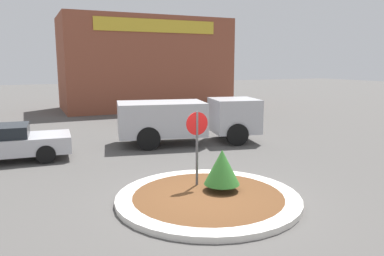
% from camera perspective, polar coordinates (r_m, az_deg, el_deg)
% --- Properties ---
extents(ground_plane, '(120.00, 120.00, 0.00)m').
position_cam_1_polar(ground_plane, '(9.91, 2.45, -11.00)').
color(ground_plane, '#514F4C').
extents(traffic_island, '(4.77, 4.77, 0.15)m').
position_cam_1_polar(traffic_island, '(9.88, 2.46, -10.60)').
color(traffic_island, silver).
rests_on(traffic_island, ground_plane).
extents(stop_sign, '(0.64, 0.07, 2.23)m').
position_cam_1_polar(stop_sign, '(10.29, 0.77, -1.35)').
color(stop_sign, '#4C4C51').
rests_on(stop_sign, ground_plane).
extents(island_shrub, '(0.96, 0.96, 1.12)m').
position_cam_1_polar(island_shrub, '(10.03, 4.59, -5.93)').
color(island_shrub, brown).
rests_on(island_shrub, traffic_island).
extents(utility_truck, '(6.47, 3.33, 1.94)m').
position_cam_1_polar(utility_truck, '(16.53, -0.70, 1.53)').
color(utility_truck, '#B2B2B7').
rests_on(utility_truck, ground_plane).
extents(storefront_building, '(12.67, 6.07, 6.92)m').
position_cam_1_polar(storefront_building, '(30.09, -7.14, 9.67)').
color(storefront_building, brown).
rests_on(storefront_building, ground_plane).
extents(parked_sedan_silver, '(4.77, 2.18, 1.32)m').
position_cam_1_polar(parked_sedan_silver, '(15.16, -27.05, -2.02)').
color(parked_sedan_silver, '#B7B7BC').
rests_on(parked_sedan_silver, ground_plane).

